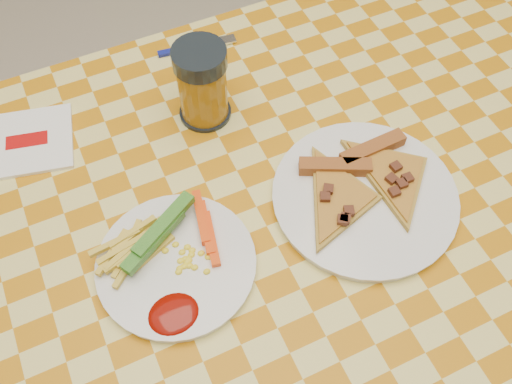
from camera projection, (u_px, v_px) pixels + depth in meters
The scene contains 9 objects.
ground at pixel (262, 372), 1.44m from camera, with size 8.00×8.00×0.00m, color beige.
table at pixel (266, 250), 0.87m from camera, with size 1.28×0.88×0.76m.
plate_left at pixel (177, 265), 0.77m from camera, with size 0.21×0.21×0.01m, color white.
plate_right at pixel (364, 198), 0.83m from camera, with size 0.26×0.26×0.01m, color white.
fries_veggies at pixel (165, 252), 0.76m from camera, with size 0.20×0.19×0.04m.
pizza_slices at pixel (363, 183), 0.82m from camera, with size 0.26×0.24×0.02m.
drink_glass at pixel (202, 85), 0.86m from camera, with size 0.08×0.08×0.13m.
napkin at pixel (27, 142), 0.88m from camera, with size 0.16×0.15×0.01m.
fork at pixel (198, 46), 1.00m from camera, with size 0.14×0.03×0.01m.
Camera 1 is at (-0.18, -0.35, 1.46)m, focal length 40.00 mm.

